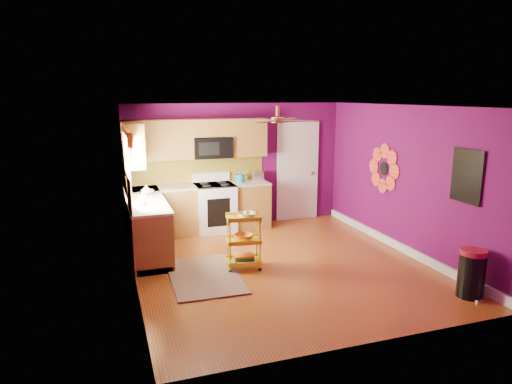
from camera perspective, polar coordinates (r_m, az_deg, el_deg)
name	(u,v)px	position (r m, az deg, el deg)	size (l,w,h in m)	color
ground	(281,265)	(7.40, 3.12, -9.05)	(5.00, 5.00, 0.00)	brown
room_envelope	(284,164)	(6.99, 3.47, 3.57)	(4.54, 5.04, 2.52)	#590A51
lower_cabinets	(178,217)	(8.60, -9.78, -3.12)	(2.81, 2.31, 0.94)	brown
electric_range	(215,207)	(9.07, -5.18, -1.87)	(0.76, 0.66, 1.13)	white
upper_cabinetry	(177,142)	(8.72, -9.79, 6.22)	(2.80, 2.30, 1.26)	brown
left_window	(127,154)	(7.51, -15.80, 4.54)	(0.08, 1.35, 1.08)	white
panel_door	(297,173)	(9.84, 5.19, 2.44)	(0.95, 0.11, 2.15)	white
right_wall_art	(418,172)	(7.83, 19.54, 2.42)	(0.04, 2.74, 1.04)	black
ceiling_fan	(278,119)	(7.09, 2.73, 9.05)	(1.01, 1.01, 0.26)	#BF8C3F
shag_rug	(204,276)	(6.98, -6.48, -10.33)	(1.00, 1.64, 0.02)	black
rolling_cart	(244,239)	(7.08, -1.49, -5.89)	(0.57, 0.45, 0.93)	yellow
trash_can	(472,273)	(6.81, 25.34, -9.17)	(0.35, 0.38, 0.66)	black
teal_kettle	(240,178)	(9.15, -2.01, 1.75)	(0.18, 0.18, 0.21)	#1577A2
toaster	(258,176)	(9.35, 0.22, 2.02)	(0.22, 0.15, 0.18)	beige
soap_bottle_a	(143,198)	(7.50, -14.00, -0.77)	(0.09, 0.09, 0.20)	#EA3F72
soap_bottle_b	(146,189)	(8.25, -13.55, 0.32)	(0.14, 0.14, 0.18)	white
counter_dish	(148,192)	(8.34, -13.40, 0.02)	(0.23, 0.23, 0.06)	white
counter_cup	(141,202)	(7.46, -14.14, -1.23)	(0.14, 0.14, 0.11)	white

